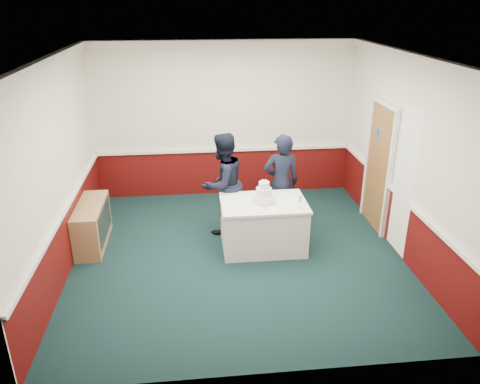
{
  "coord_description": "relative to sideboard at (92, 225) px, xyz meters",
  "views": [
    {
      "loc": [
        -0.64,
        -6.3,
        3.73
      ],
      "look_at": [
        0.02,
        -0.1,
        1.1
      ],
      "focal_mm": 35.0,
      "sensor_mm": 36.0,
      "label": 1
    }
  ],
  "objects": [
    {
      "name": "cake_table",
      "position": [
        2.7,
        -0.38,
        0.05
      ],
      "size": [
        1.32,
        0.92,
        0.79
      ],
      "color": "white",
      "rests_on": "ground"
    },
    {
      "name": "cake_knife",
      "position": [
        2.67,
        -0.58,
        0.44
      ],
      "size": [
        0.1,
        0.21,
        0.0
      ],
      "primitive_type": "cube",
      "rotation": [
        0.0,
        0.0,
        0.39
      ],
      "color": "silver",
      "rests_on": "cake_table"
    },
    {
      "name": "champagne_flute",
      "position": [
        3.2,
        -0.66,
        0.58
      ],
      "size": [
        0.05,
        0.05,
        0.21
      ],
      "color": "silver",
      "rests_on": "cake_table"
    },
    {
      "name": "wedding_cake",
      "position": [
        2.7,
        -0.38,
        0.55
      ],
      "size": [
        0.35,
        0.35,
        0.36
      ],
      "color": "white",
      "rests_on": "cake_table"
    },
    {
      "name": "person_man",
      "position": [
        2.11,
        0.26,
        0.51
      ],
      "size": [
        1.06,
        1.03,
        1.72
      ],
      "primitive_type": "imported",
      "rotation": [
        0.0,
        0.0,
        3.83
      ],
      "color": "black",
      "rests_on": "ground"
    },
    {
      "name": "ground",
      "position": [
        2.28,
        -0.58,
        -0.35
      ],
      "size": [
        5.0,
        5.0,
        0.0
      ],
      "primitive_type": "plane",
      "color": "#132E2C",
      "rests_on": "ground"
    },
    {
      "name": "sideboard",
      "position": [
        0.0,
        0.0,
        0.0
      ],
      "size": [
        0.41,
        1.2,
        0.7
      ],
      "color": "#9D714C",
      "rests_on": "ground"
    },
    {
      "name": "room_shell",
      "position": [
        2.36,
        0.03,
        1.62
      ],
      "size": [
        5.0,
        5.0,
        3.0
      ],
      "color": "silver",
      "rests_on": "ground"
    },
    {
      "name": "person_woman",
      "position": [
        3.09,
        0.26,
        0.49
      ],
      "size": [
        0.62,
        0.42,
        1.68
      ],
      "primitive_type": "imported",
      "rotation": [
        0.0,
        0.0,
        3.17
      ],
      "color": "black",
      "rests_on": "ground"
    }
  ]
}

